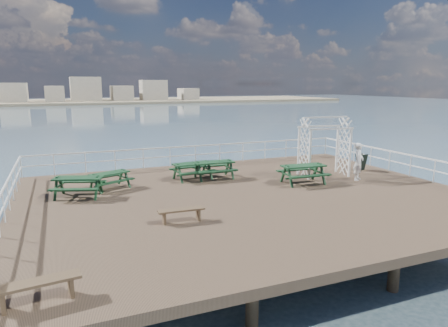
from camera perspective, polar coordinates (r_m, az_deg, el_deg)
ground at (r=16.53m, az=3.43°, el=-4.98°), size 18.00×14.00×0.30m
sea_backdrop at (r=149.70m, az=-15.00°, el=9.03°), size 300.00×300.00×9.20m
railing at (r=18.54m, az=-0.17°, el=0.09°), size 17.77×13.76×1.10m
picnic_table_a at (r=17.98m, az=-16.01°, el=-1.86°), size 2.06×1.89×0.81m
picnic_table_b at (r=19.05m, az=-4.51°, el=-0.55°), size 2.03×1.72×0.90m
picnic_table_c at (r=19.19m, az=-1.45°, el=-0.37°), size 1.97×1.61×0.93m
picnic_table_d at (r=17.06m, az=-20.11°, el=-2.58°), size 2.29×2.07×0.92m
picnic_table_e at (r=18.56m, az=11.26°, el=-0.92°), size 2.09×1.74×0.97m
flat_bench_near at (r=13.31m, az=-6.13°, el=-6.93°), size 1.55×0.43×0.44m
flat_bench_far at (r=9.45m, az=-25.11°, el=-15.64°), size 1.75×0.62×0.49m
trellis_arbor at (r=20.25m, az=14.12°, el=1.93°), size 2.48×1.52×2.93m
sandwich_board at (r=22.17m, az=19.02°, el=0.17°), size 0.60×0.49×0.89m
person at (r=19.82m, az=18.67°, el=0.26°), size 0.77×0.71×1.77m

